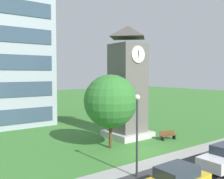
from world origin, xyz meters
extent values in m
plane|color=#3D7A33|center=(0.00, 0.00, 0.00)|extent=(160.00, 160.00, 0.00)
cube|color=#38383A|center=(0.00, -6.92, 0.00)|extent=(120.00, 7.20, 0.01)
cube|color=#9E9E99|center=(0.00, -2.52, 0.00)|extent=(120.00, 1.60, 0.01)
cube|color=#605B56|center=(2.60, 4.77, 4.88)|extent=(3.09, 3.09, 9.75)
cube|color=beige|center=(2.60, 4.77, 0.30)|extent=(4.17, 4.17, 0.60)
pyramid|color=#4D4945|center=(2.60, 4.77, 11.00)|extent=(3.39, 3.39, 1.25)
cylinder|color=white|center=(2.60, 3.17, 8.58)|extent=(1.70, 0.12, 1.70)
cylinder|color=white|center=(4.21, 4.77, 8.58)|extent=(0.12, 1.70, 1.70)
cube|color=black|center=(2.60, 3.10, 8.74)|extent=(0.08, 0.05, 0.51)
cube|color=black|center=(2.60, 3.09, 8.58)|extent=(0.05, 0.06, 0.76)
cube|color=brown|center=(5.04, 1.26, 0.45)|extent=(1.86, 0.82, 0.06)
cube|color=brown|center=(5.08, 1.47, 0.68)|extent=(1.78, 0.40, 0.40)
cube|color=black|center=(4.33, 1.40, 0.23)|extent=(0.16, 0.44, 0.45)
cube|color=black|center=(5.75, 1.12, 0.23)|extent=(0.16, 0.44, 0.45)
cylinder|color=#333338|center=(-3.79, -3.83, 2.50)|extent=(0.14, 0.14, 5.00)
sphere|color=#F2EFCC|center=(-3.79, -3.83, 5.18)|extent=(0.36, 0.36, 0.36)
cylinder|color=#513823|center=(-1.33, 2.42, 1.28)|extent=(0.30, 0.30, 2.56)
sphere|color=#31762E|center=(-1.33, 2.42, 4.23)|extent=(4.77, 4.77, 4.77)
cube|color=#2D3842|center=(-3.88, -7.15, 1.39)|extent=(2.19, 1.60, 0.60)
cylinder|color=black|center=(0.71, -5.66, 0.33)|extent=(0.66, 0.23, 0.66)
camera|label=1|loc=(-14.82, -16.05, 6.71)|focal=41.47mm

